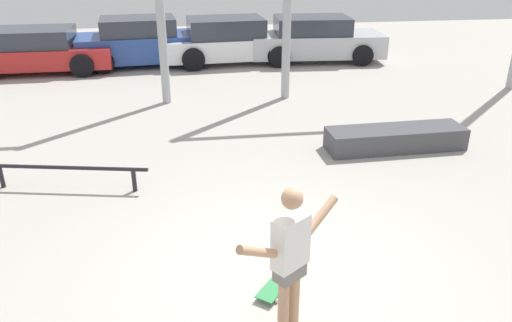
# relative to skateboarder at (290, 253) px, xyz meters

# --- Properties ---
(ground_plane) EXTENTS (36.00, 36.00, 0.00)m
(ground_plane) POSITION_rel_skateboarder_xyz_m (0.04, 0.85, -0.87)
(ground_plane) COLOR #B2ADA3
(skateboarder) EXTENTS (1.12, 0.86, 1.56)m
(skateboarder) POSITION_rel_skateboarder_xyz_m (0.00, 0.00, 0.00)
(skateboarder) COLOR tan
(skateboarder) RESTS_ON ground_plane
(skateboard) EXTENTS (0.63, 0.71, 0.08)m
(skateboard) POSITION_rel_skateboarder_xyz_m (0.02, 0.62, -0.81)
(skateboard) COLOR #338C4C
(skateboard) RESTS_ON ground_plane
(grind_box) EXTENTS (2.58, 0.77, 0.40)m
(grind_box) POSITION_rel_skateboarder_xyz_m (2.87, 4.28, -0.67)
(grind_box) COLOR #47474C
(grind_box) RESTS_ON ground_plane
(grind_rail) EXTENTS (2.53, 0.57, 0.40)m
(grind_rail) POSITION_rel_skateboarder_xyz_m (-2.81, 3.42, -0.56)
(grind_rail) COLOR black
(grind_rail) RESTS_ON ground_plane
(parked_car_red) EXTENTS (4.19, 1.98, 1.24)m
(parked_car_red) POSITION_rel_skateboarder_xyz_m (-5.12, 11.28, -0.27)
(parked_car_red) COLOR red
(parked_car_red) RESTS_ON ground_plane
(parked_car_blue) EXTENTS (4.09, 2.14, 1.42)m
(parked_car_blue) POSITION_rel_skateboarder_xyz_m (-2.14, 11.73, -0.19)
(parked_car_blue) COLOR #284793
(parked_car_blue) RESTS_ON ground_plane
(parked_car_white) EXTENTS (4.21, 2.13, 1.37)m
(parked_car_white) POSITION_rel_skateboarder_xyz_m (0.48, 11.68, -0.21)
(parked_car_white) COLOR white
(parked_car_white) RESTS_ON ground_plane
(parked_car_silver) EXTENTS (4.19, 2.04, 1.36)m
(parked_car_silver) POSITION_rel_skateboarder_xyz_m (3.16, 11.56, -0.21)
(parked_car_silver) COLOR #B7BABF
(parked_car_silver) RESTS_ON ground_plane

